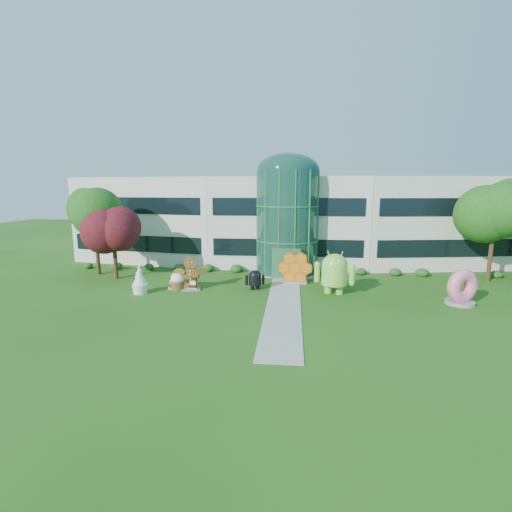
# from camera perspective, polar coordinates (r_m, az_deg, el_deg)

# --- Properties ---
(ground) EXTENTS (140.00, 140.00, 0.00)m
(ground) POSITION_cam_1_polar(r_m,az_deg,el_deg) (25.48, 4.20, -8.28)
(ground) COLOR #215114
(ground) RESTS_ON ground
(building) EXTENTS (46.00, 15.00, 9.30)m
(building) POSITION_cam_1_polar(r_m,az_deg,el_deg) (42.30, 4.98, 5.57)
(building) COLOR beige
(building) RESTS_ON ground
(atrium) EXTENTS (6.00, 6.00, 9.80)m
(atrium) POSITION_cam_1_polar(r_m,az_deg,el_deg) (36.30, 4.84, 5.19)
(atrium) COLOR #194738
(atrium) RESTS_ON ground
(walkway) EXTENTS (2.40, 20.00, 0.04)m
(walkway) POSITION_cam_1_polar(r_m,az_deg,el_deg) (27.38, 4.32, -6.91)
(walkway) COLOR #9E9E93
(walkway) RESTS_ON ground
(tree_red) EXTENTS (4.00, 4.00, 6.00)m
(tree_red) POSITION_cam_1_polar(r_m,az_deg,el_deg) (35.86, -20.95, 1.43)
(tree_red) COLOR #3F0C14
(tree_red) RESTS_ON ground
(trees_backdrop) EXTENTS (52.00, 8.00, 8.40)m
(trees_backdrop) POSITION_cam_1_polar(r_m,az_deg,el_deg) (37.36, 4.85, 4.26)
(trees_backdrop) COLOR #214C13
(trees_backdrop) RESTS_ON ground
(android_green) EXTENTS (3.71, 2.91, 3.71)m
(android_green) POSITION_cam_1_polar(r_m,az_deg,el_deg) (29.46, 11.98, -2.18)
(android_green) COLOR #81D644
(android_green) RESTS_ON ground
(android_black) EXTENTS (1.87, 1.46, 1.88)m
(android_black) POSITION_cam_1_polar(r_m,az_deg,el_deg) (30.17, -0.16, -3.44)
(android_black) COLOR black
(android_black) RESTS_ON ground
(donut) EXTENTS (2.76, 2.13, 2.59)m
(donut) POSITION_cam_1_polar(r_m,az_deg,el_deg) (30.04, 29.05, -4.13)
(donut) COLOR #EF5B96
(donut) RESTS_ON ground
(gingerbread) EXTENTS (3.17, 1.85, 2.75)m
(gingerbread) POSITION_cam_1_polar(r_m,az_deg,el_deg) (30.42, -10.07, -2.65)
(gingerbread) COLOR brown
(gingerbread) RESTS_ON ground
(ice_cream_sandwich) EXTENTS (2.46, 1.28, 1.08)m
(ice_cream_sandwich) POSITION_cam_1_polar(r_m,az_deg,el_deg) (31.13, -10.93, -3.96)
(ice_cream_sandwich) COLOR black
(ice_cream_sandwich) RESTS_ON ground
(honeycomb) EXTENTS (3.20, 1.37, 2.45)m
(honeycomb) POSITION_cam_1_polar(r_m,az_deg,el_deg) (32.44, 6.06, -2.01)
(honeycomb) COLOR orange
(honeycomb) RESTS_ON ground
(froyo) EXTENTS (1.73, 1.73, 2.26)m
(froyo) POSITION_cam_1_polar(r_m,az_deg,el_deg) (30.37, -17.45, -3.47)
(froyo) COLOR white
(froyo) RESTS_ON ground
(cupcake) EXTENTS (1.49, 1.49, 1.52)m
(cupcake) POSITION_cam_1_polar(r_m,az_deg,el_deg) (30.76, -11.93, -3.74)
(cupcake) COLOR white
(cupcake) RESTS_ON ground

